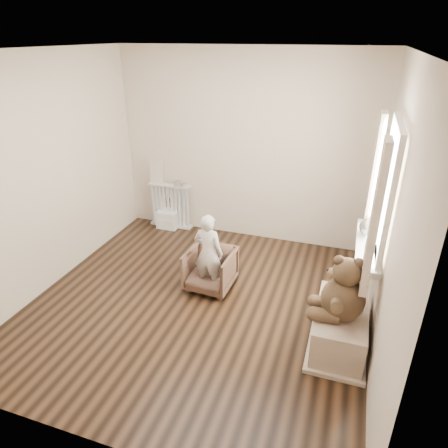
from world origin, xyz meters
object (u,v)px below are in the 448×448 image
(teddy_bear, at_px, (344,293))
(armchair, at_px, (210,269))
(toy_vanity, at_px, (168,211))
(radiator, at_px, (170,203))
(child, at_px, (208,253))
(plush_cat, at_px, (369,226))
(toy_bench, at_px, (340,328))

(teddy_bear, bearing_deg, armchair, 154.04)
(toy_vanity, bearing_deg, armchair, -47.96)
(radiator, distance_m, child, 1.80)
(child, height_order, plush_cat, plush_cat)
(radiator, height_order, toy_bench, radiator)
(radiator, bearing_deg, toy_vanity, -140.81)
(teddy_bear, bearing_deg, radiator, 140.16)
(radiator, xyz_separation_m, child, (1.14, -1.39, 0.10))
(radiator, bearing_deg, toy_bench, -35.07)
(toy_bench, distance_m, plush_cat, 1.04)
(armchair, height_order, toy_bench, armchair)
(plush_cat, bearing_deg, radiator, 135.64)
(radiator, bearing_deg, child, -50.54)
(toy_bench, height_order, plush_cat, plush_cat)
(toy_vanity, distance_m, armchair, 1.76)
(teddy_bear, distance_m, plush_cat, 0.84)
(radiator, relative_size, toy_vanity, 1.43)
(radiator, height_order, toy_vanity, radiator)
(armchair, bearing_deg, plush_cat, 7.13)
(child, bearing_deg, plush_cat, -171.14)
(plush_cat, bearing_deg, toy_vanity, 136.43)
(radiator, xyz_separation_m, teddy_bear, (2.63, -1.97, 0.28))
(toy_vanity, xyz_separation_m, plush_cat, (2.82, -1.19, 0.72))
(radiator, height_order, plush_cat, plush_cat)
(toy_vanity, relative_size, toy_bench, 0.56)
(toy_bench, bearing_deg, toy_vanity, 145.73)
(teddy_bear, xyz_separation_m, plush_cat, (0.15, 0.75, 0.33))
(armchair, distance_m, toy_bench, 1.59)
(toy_vanity, height_order, armchair, toy_vanity)
(toy_vanity, height_order, child, child)
(radiator, bearing_deg, armchair, -49.50)
(plush_cat, bearing_deg, child, 165.25)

